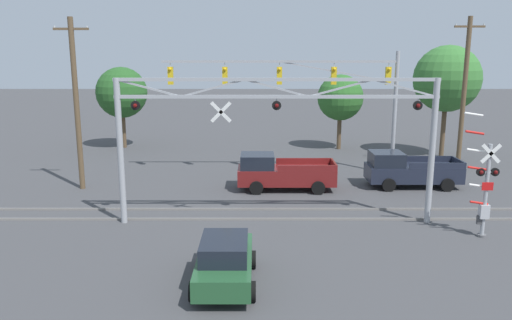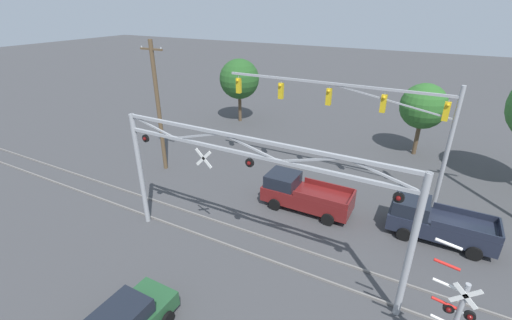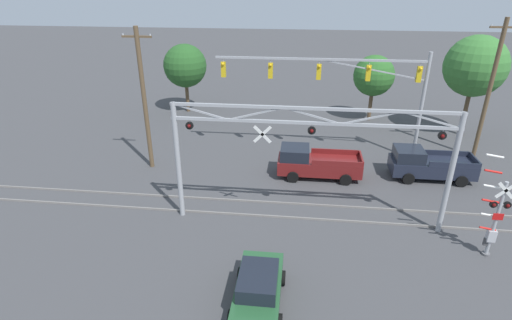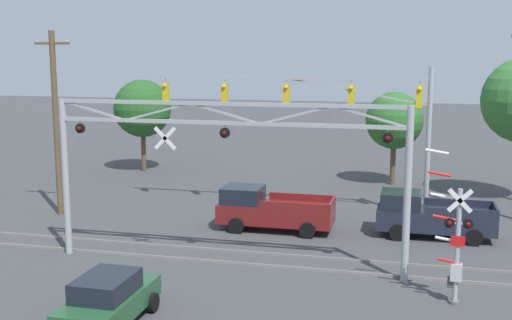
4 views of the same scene
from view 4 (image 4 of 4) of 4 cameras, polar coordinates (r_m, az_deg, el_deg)
rail_track_near at (r=24.69m, az=-2.51°, el=-9.09°), size 80.00×0.08×0.10m
rail_track_far at (r=26.00m, az=-1.60°, el=-8.12°), size 80.00×0.08×0.10m
crossing_gantry at (r=23.42m, az=-2.81°, el=0.48°), size 13.34×0.29×6.18m
crossing_signal_mast at (r=21.35m, az=17.27°, el=-7.41°), size 1.55×0.35×4.99m
traffic_signal_span at (r=31.28m, az=7.42°, el=4.58°), size 13.77×0.39×7.29m
pickup_truck_lead at (r=29.03m, az=1.25°, el=-4.43°), size 5.15×2.17×1.94m
pickup_truck_following at (r=28.93m, az=15.13°, el=-4.81°), size 4.98×2.17×1.94m
sedan_waiting at (r=19.70m, az=-12.99°, el=-12.00°), size 1.96×3.87×1.54m
utility_pole_left at (r=32.63m, az=-17.35°, el=3.28°), size 1.80×0.28×8.97m
background_tree_beyond_span at (r=39.39m, az=12.19°, el=3.44°), size 3.44×3.44×5.64m
background_tree_far_right_verge at (r=43.69m, az=-10.06°, el=4.52°), size 3.85×3.85×6.18m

